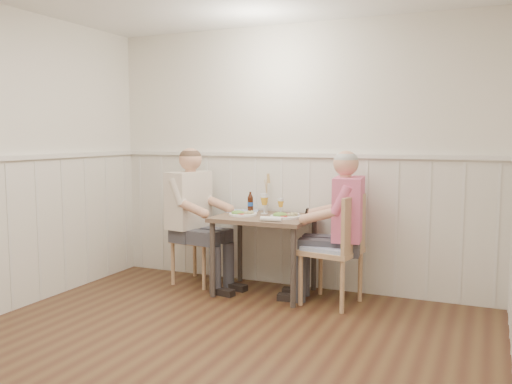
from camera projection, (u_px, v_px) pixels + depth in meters
ground_plane at (178, 372)px, 3.47m from camera, size 4.50×4.50×0.00m
room_shell at (174, 135)px, 3.31m from camera, size 4.04×4.54×2.60m
wainscot at (226, 247)px, 4.02m from camera, size 4.00×4.49×1.34m
dining_table at (264, 227)px, 5.15m from camera, size 0.90×0.70×0.75m
chair_right at (338, 246)px, 4.81m from camera, size 0.54×0.54×0.99m
chair_left at (194, 233)px, 5.56m from camera, size 0.48×0.48×0.94m
man_in_pink at (343, 238)px, 4.88m from camera, size 0.69×0.48×1.40m
diner_cream at (192, 227)px, 5.44m from camera, size 0.71×0.51×1.42m
plate_man at (285, 215)px, 5.04m from camera, size 0.29×0.29×0.07m
plate_diner at (241, 213)px, 5.19m from camera, size 0.27×0.27×0.07m
beer_glass_a at (281, 203)px, 5.26m from camera, size 0.06×0.06×0.16m
beer_glass_b at (264, 200)px, 5.27m from camera, size 0.08×0.08×0.20m
beer_bottle at (250, 203)px, 5.43m from camera, size 0.06×0.06×0.20m
rolled_napkin at (271, 219)px, 4.82m from camera, size 0.20×0.05×0.04m
grass_vase at (266, 193)px, 5.44m from camera, size 0.05×0.05×0.41m
gingham_mat at (243, 211)px, 5.46m from camera, size 0.36×0.32×0.01m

